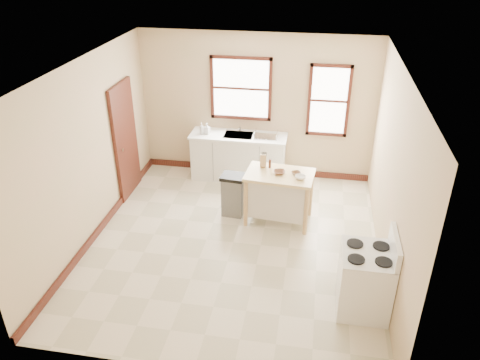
% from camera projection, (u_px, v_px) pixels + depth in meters
% --- Properties ---
extents(floor, '(5.00, 5.00, 0.00)m').
position_uv_depth(floor, '(233.00, 242.00, 7.45)').
color(floor, beige).
rests_on(floor, ground).
extents(ceiling, '(5.00, 5.00, 0.00)m').
position_uv_depth(ceiling, '(232.00, 68.00, 6.12)').
color(ceiling, white).
rests_on(ceiling, ground).
extents(wall_back, '(4.50, 0.04, 2.80)m').
position_uv_depth(wall_back, '(256.00, 107.00, 8.95)').
color(wall_back, tan).
rests_on(wall_back, ground).
extents(wall_left, '(0.04, 5.00, 2.80)m').
position_uv_depth(wall_left, '(88.00, 153.00, 7.12)').
color(wall_left, tan).
rests_on(wall_left, ground).
extents(wall_right, '(0.04, 5.00, 2.80)m').
position_uv_depth(wall_right, '(393.00, 176.00, 6.45)').
color(wall_right, tan).
rests_on(wall_right, ground).
extents(window_main, '(1.17, 0.06, 1.22)m').
position_uv_depth(window_main, '(241.00, 88.00, 8.82)').
color(window_main, black).
rests_on(window_main, wall_back).
extents(window_side, '(0.77, 0.06, 1.37)m').
position_uv_depth(window_side, '(329.00, 101.00, 8.64)').
color(window_side, black).
rests_on(window_side, wall_back).
extents(door_left, '(0.06, 0.90, 2.10)m').
position_uv_depth(door_left, '(125.00, 140.00, 8.41)').
color(door_left, black).
rests_on(door_left, ground).
extents(baseboard_back, '(4.50, 0.04, 0.12)m').
position_uv_depth(baseboard_back, '(255.00, 170.00, 9.56)').
color(baseboard_back, black).
rests_on(baseboard_back, ground).
extents(baseboard_left, '(0.04, 5.00, 0.12)m').
position_uv_depth(baseboard_left, '(102.00, 226.00, 7.75)').
color(baseboard_left, black).
rests_on(baseboard_left, ground).
extents(sink_counter, '(1.86, 0.62, 0.92)m').
position_uv_depth(sink_counter, '(238.00, 157.00, 9.18)').
color(sink_counter, silver).
rests_on(sink_counter, ground).
extents(faucet, '(0.03, 0.03, 0.22)m').
position_uv_depth(faucet, '(240.00, 126.00, 9.07)').
color(faucet, silver).
rests_on(faucet, sink_counter).
extents(soap_bottle_a, '(0.11, 0.11, 0.22)m').
position_uv_depth(soap_bottle_a, '(202.00, 129.00, 8.95)').
color(soap_bottle_a, '#B2B2B2').
rests_on(soap_bottle_a, sink_counter).
extents(soap_bottle_b, '(0.11, 0.12, 0.21)m').
position_uv_depth(soap_bottle_b, '(207.00, 128.00, 8.98)').
color(soap_bottle_b, '#B2B2B2').
rests_on(soap_bottle_b, sink_counter).
extents(dish_rack, '(0.51, 0.43, 0.11)m').
position_uv_depth(dish_rack, '(266.00, 135.00, 8.84)').
color(dish_rack, silver).
rests_on(dish_rack, sink_counter).
extents(kitchen_island, '(1.15, 0.79, 0.90)m').
position_uv_depth(kitchen_island, '(279.00, 197.00, 7.81)').
color(kitchen_island, '#E0C883').
rests_on(kitchen_island, ground).
extents(knife_block, '(0.11, 0.11, 0.20)m').
position_uv_depth(knife_block, '(263.00, 161.00, 7.78)').
color(knife_block, tan).
rests_on(knife_block, kitchen_island).
extents(pepper_grinder, '(0.05, 0.05, 0.15)m').
position_uv_depth(pepper_grinder, '(270.00, 164.00, 7.75)').
color(pepper_grinder, '#3E1C10').
rests_on(pepper_grinder, kitchen_island).
extents(bowl_a, '(0.23, 0.23, 0.05)m').
position_uv_depth(bowl_a, '(279.00, 172.00, 7.59)').
color(bowl_a, brown).
rests_on(bowl_a, kitchen_island).
extents(bowl_b, '(0.20, 0.20, 0.04)m').
position_uv_depth(bowl_b, '(296.00, 173.00, 7.57)').
color(bowl_b, brown).
rests_on(bowl_b, kitchen_island).
extents(bowl_c, '(0.22, 0.22, 0.05)m').
position_uv_depth(bowl_c, '(300.00, 177.00, 7.43)').
color(bowl_c, white).
rests_on(bowl_c, kitchen_island).
extents(trash_bin, '(0.42, 0.36, 0.76)m').
position_uv_depth(trash_bin, '(233.00, 195.00, 8.02)').
color(trash_bin, '#5A5A58').
rests_on(trash_bin, ground).
extents(gas_stove, '(0.71, 0.71, 1.14)m').
position_uv_depth(gas_stove, '(366.00, 272.00, 5.91)').
color(gas_stove, white).
rests_on(gas_stove, ground).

